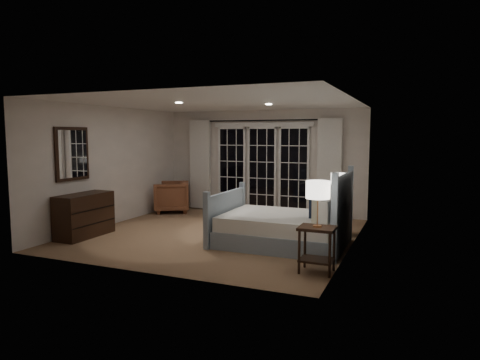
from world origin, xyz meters
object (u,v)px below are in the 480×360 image
at_px(nightstand_right, 338,213).
at_px(dresser, 84,215).
at_px(lamp_left, 318,190).
at_px(armchair, 171,197).
at_px(nightstand_left, 317,242).
at_px(bed, 285,227).
at_px(lamp_right, 339,179).

height_order(nightstand_right, dresser, dresser).
distance_m(lamp_left, armchair, 5.51).
distance_m(lamp_left, dresser, 4.57).
relative_size(nightstand_left, dresser, 0.56).
bearing_deg(lamp_left, nightstand_left, -90.00).
xyz_separation_m(nightstand_right, armchair, (-4.22, 0.84, -0.03)).
bearing_deg(bed, armchair, 150.43).
xyz_separation_m(bed, lamp_left, (0.84, -1.27, 0.83)).
xyz_separation_m(nightstand_right, dresser, (-4.35, -2.01, -0.00)).
height_order(nightstand_left, dresser, dresser).
bearing_deg(dresser, lamp_right, 24.80).
bearing_deg(lamp_left, dresser, 174.69).
distance_m(bed, nightstand_right, 1.36).
bearing_deg(nightstand_left, nightstand_right, 93.30).
height_order(lamp_left, dresser, lamp_left).
distance_m(lamp_right, dresser, 4.84).
xyz_separation_m(nightstand_left, armchair, (-4.36, 3.27, -0.04)).
distance_m(nightstand_left, nightstand_right, 2.43).
bearing_deg(lamp_right, bed, -121.33).
relative_size(lamp_right, dresser, 0.49).
relative_size(bed, dresser, 1.89).
height_order(nightstand_left, nightstand_right, nightstand_left).
relative_size(nightstand_right, armchair, 0.74).
relative_size(nightstand_left, nightstand_right, 1.03).
relative_size(lamp_left, armchair, 0.76).
height_order(nightstand_right, lamp_left, lamp_left).
bearing_deg(lamp_right, nightstand_left, -86.70).
distance_m(nightstand_right, armchair, 4.30).
bearing_deg(dresser, nightstand_left, -5.31).
bearing_deg(nightstand_left, lamp_right, 93.30).
relative_size(lamp_left, dresser, 0.56).
relative_size(nightstand_left, lamp_right, 1.15).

